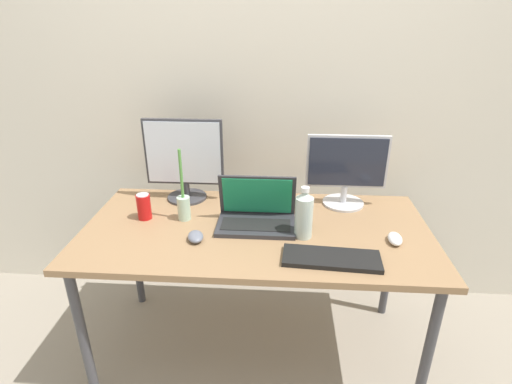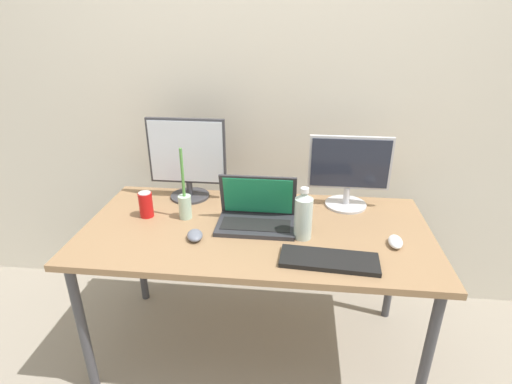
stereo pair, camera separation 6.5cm
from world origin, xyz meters
TOP-DOWN VIEW (x-y plane):
  - ground_plane at (0.00, 0.00)m, footprint 16.00×16.00m
  - wall_back at (0.00, 0.59)m, footprint 7.00×0.08m
  - work_desk at (0.00, 0.00)m, footprint 1.60×0.79m
  - monitor_left at (-0.39, 0.29)m, footprint 0.40×0.21m
  - monitor_center at (0.43, 0.28)m, footprint 0.40×0.21m
  - laptop_silver at (0.00, 0.03)m, footprint 0.36×0.22m
  - keyboard_main at (0.32, -0.25)m, footprint 0.40×0.17m
  - mouse_by_keyboard at (-0.26, -0.13)m, footprint 0.09×0.11m
  - mouse_by_laptop at (0.61, -0.09)m, footprint 0.07×0.11m
  - water_bottle at (0.21, -0.07)m, footprint 0.08×0.08m
  - soda_can_near_keyboard at (-0.54, 0.05)m, footprint 0.07×0.07m
  - bamboo_vase at (-0.35, 0.06)m, footprint 0.06×0.06m

SIDE VIEW (x-z plane):
  - ground_plane at x=0.00m, z-range 0.00..0.00m
  - work_desk at x=0.00m, z-range 0.31..1.05m
  - keyboard_main at x=0.32m, z-range 0.74..0.76m
  - mouse_by_laptop at x=0.61m, z-range 0.74..0.77m
  - mouse_by_keyboard at x=-0.26m, z-range 0.74..0.78m
  - laptop_silver at x=0.00m, z-range 0.68..0.91m
  - soda_can_near_keyboard at x=-0.54m, z-range 0.74..0.87m
  - bamboo_vase at x=-0.35m, z-range 0.64..0.99m
  - water_bottle at x=0.21m, z-range 0.73..0.97m
  - monitor_center at x=0.43m, z-range 0.75..1.12m
  - monitor_left at x=-0.39m, z-range 0.75..1.18m
  - wall_back at x=0.00m, z-range 0.00..2.60m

